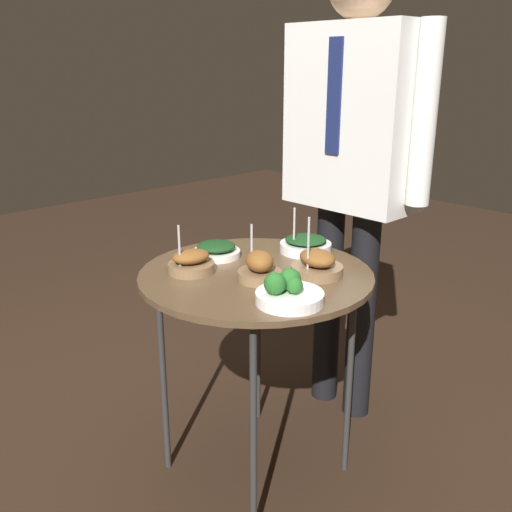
{
  "coord_description": "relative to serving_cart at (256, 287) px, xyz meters",
  "views": [
    {
      "loc": [
        1.14,
        -1.09,
        1.28
      ],
      "look_at": [
        0.0,
        0.0,
        0.75
      ],
      "focal_mm": 40.0,
      "sensor_mm": 36.0,
      "label": 1
    }
  ],
  "objects": [
    {
      "name": "waiter_figure",
      "position": [
        -0.05,
        0.51,
        0.38
      ],
      "size": [
        0.6,
        0.23,
        1.62
      ],
      "color": "black",
      "rests_on": "ground_plane"
    },
    {
      "name": "serving_cart",
      "position": [
        0.0,
        0.0,
        0.0
      ],
      "size": [
        0.69,
        0.69,
        0.7
      ],
      "color": "brown",
      "rests_on": "ground_plane"
    },
    {
      "name": "ground_plane",
      "position": [
        0.0,
        0.0,
        -0.65
      ],
      "size": [
        8.0,
        8.0,
        0.0
      ],
      "primitive_type": "plane",
      "color": "black"
    },
    {
      "name": "bowl_spinach_far_rim",
      "position": [
        -0.03,
        0.25,
        0.07
      ],
      "size": [
        0.17,
        0.17,
        0.15
      ],
      "color": "silver",
      "rests_on": "serving_cart"
    },
    {
      "name": "bowl_broccoli_front_right",
      "position": [
        0.22,
        -0.1,
        0.08
      ],
      "size": [
        0.18,
        0.18,
        0.09
      ],
      "color": "white",
      "rests_on": "serving_cart"
    },
    {
      "name": "bowl_roast_near_rim",
      "position": [
        0.14,
        0.11,
        0.08
      ],
      "size": [
        0.15,
        0.15,
        0.18
      ],
      "color": "brown",
      "rests_on": "serving_cart"
    },
    {
      "name": "bowl_roast_center",
      "position": [
        0.05,
        -0.04,
        0.08
      ],
      "size": [
        0.13,
        0.13,
        0.16
      ],
      "color": "brown",
      "rests_on": "serving_cart"
    },
    {
      "name": "bowl_spinach_mid_left",
      "position": [
        -0.19,
        0.01,
        0.07
      ],
      "size": [
        0.15,
        0.15,
        0.05
      ],
      "color": "silver",
      "rests_on": "serving_cart"
    },
    {
      "name": "bowl_roast_front_center",
      "position": [
        -0.13,
        -0.14,
        0.08
      ],
      "size": [
        0.14,
        0.14,
        0.15
      ],
      "color": "brown",
      "rests_on": "serving_cart"
    }
  ]
}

